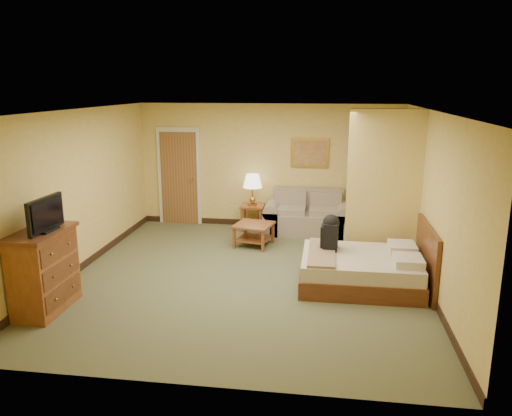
% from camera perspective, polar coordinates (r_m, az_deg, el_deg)
% --- Properties ---
extents(floor, '(6.00, 6.00, 0.00)m').
position_cam_1_polar(floor, '(8.01, -1.08, -7.85)').
color(floor, brown).
rests_on(floor, ground).
extents(ceiling, '(6.00, 6.00, 0.00)m').
position_cam_1_polar(ceiling, '(7.45, -1.18, 11.07)').
color(ceiling, white).
rests_on(ceiling, back_wall).
extents(back_wall, '(5.50, 0.02, 2.60)m').
position_cam_1_polar(back_wall, '(10.55, 1.48, 4.78)').
color(back_wall, '#D9BA5D').
rests_on(back_wall, floor).
extents(left_wall, '(0.02, 6.00, 2.60)m').
position_cam_1_polar(left_wall, '(8.50, -19.76, 1.76)').
color(left_wall, '#D9BA5D').
rests_on(left_wall, floor).
extents(right_wall, '(0.02, 6.00, 2.60)m').
position_cam_1_polar(right_wall, '(7.69, 19.54, 0.57)').
color(right_wall, '#D9BA5D').
rests_on(right_wall, floor).
extents(partition, '(1.20, 0.15, 2.60)m').
position_cam_1_polar(partition, '(8.49, 14.39, 2.13)').
color(partition, '#D9BA5D').
rests_on(partition, floor).
extents(door, '(0.94, 0.16, 2.10)m').
position_cam_1_polar(door, '(10.95, -8.76, 3.54)').
color(door, beige).
rests_on(door, floor).
extents(baseboard, '(5.50, 0.02, 0.12)m').
position_cam_1_polar(baseboard, '(10.80, 1.43, -1.73)').
color(baseboard, black).
rests_on(baseboard, floor).
extents(loveseat, '(1.76, 0.82, 0.89)m').
position_cam_1_polar(loveseat, '(10.28, 5.90, -1.29)').
color(loveseat, gray).
rests_on(loveseat, floor).
extents(side_table, '(0.48, 0.48, 0.53)m').
position_cam_1_polar(side_table, '(10.44, -0.40, -0.63)').
color(side_table, brown).
rests_on(side_table, floor).
extents(table_lamp, '(0.39, 0.39, 0.65)m').
position_cam_1_polar(table_lamp, '(10.29, -0.40, 3.01)').
color(table_lamp, '#A1783B').
rests_on(table_lamp, side_table).
extents(coffee_table, '(0.79, 0.79, 0.43)m').
position_cam_1_polar(coffee_table, '(9.41, -0.26, -2.53)').
color(coffee_table, brown).
rests_on(coffee_table, floor).
extents(wall_picture, '(0.79, 0.04, 0.61)m').
position_cam_1_polar(wall_picture, '(10.41, 6.17, 6.26)').
color(wall_picture, '#B78E3F').
rests_on(wall_picture, back_wall).
extents(dresser, '(0.55, 1.05, 1.12)m').
position_cam_1_polar(dresser, '(7.25, -23.04, -6.60)').
color(dresser, brown).
rests_on(dresser, floor).
extents(tv, '(0.20, 0.74, 0.45)m').
position_cam_1_polar(tv, '(6.99, -22.93, -0.77)').
color(tv, black).
rests_on(tv, dresser).
extents(bed, '(1.88, 1.51, 0.97)m').
position_cam_1_polar(bed, '(7.76, 12.33, -6.80)').
color(bed, '#4F2512').
rests_on(bed, floor).
extents(backpack, '(0.26, 0.34, 0.56)m').
position_cam_1_polar(backpack, '(7.79, 8.56, -2.63)').
color(backpack, black).
rests_on(backpack, bed).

